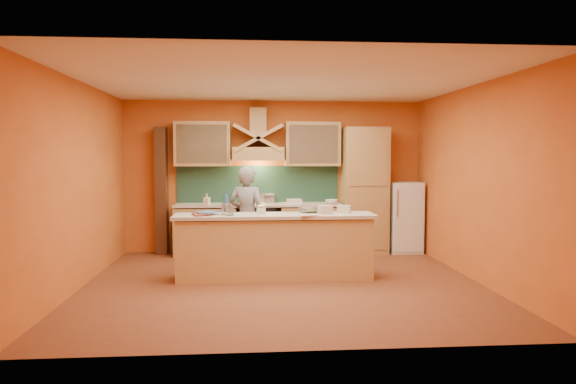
{
  "coord_description": "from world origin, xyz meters",
  "views": [
    {
      "loc": [
        -0.47,
        -7.07,
        1.8
      ],
      "look_at": [
        0.14,
        0.9,
        1.22
      ],
      "focal_mm": 32.0,
      "sensor_mm": 36.0,
      "label": 1
    }
  ],
  "objects": [
    {
      "name": "fridge",
      "position": [
        2.4,
        2.2,
        0.65
      ],
      "size": [
        0.58,
        0.6,
        1.3
      ],
      "primitive_type": "cube",
      "color": "white",
      "rests_on": "floor"
    },
    {
      "name": "range_hood",
      "position": [
        -0.3,
        2.25,
        1.82
      ],
      "size": [
        0.92,
        0.5,
        0.24
      ],
      "primitive_type": "cube",
      "color": "tan",
      "rests_on": "wall_back"
    },
    {
      "name": "soap_bottle_b",
      "position": [
        -0.88,
        2.01,
        1.05
      ],
      "size": [
        0.14,
        0.14,
        0.25
      ],
      "primitive_type": "imported",
      "rotation": [
        0.0,
        0.0,
        0.64
      ],
      "color": "#305685",
      "rests_on": "counter_top"
    },
    {
      "name": "pot_large",
      "position": [
        -0.43,
        2.16,
        0.97
      ],
      "size": [
        0.24,
        0.24,
        0.14
      ],
      "primitive_type": "cylinder",
      "rotation": [
        0.0,
        0.0,
        -0.01
      ],
      "color": "#B4B5BC",
      "rests_on": "stove"
    },
    {
      "name": "island_top",
      "position": [
        -0.1,
        0.3,
        0.92
      ],
      "size": [
        2.9,
        0.62,
        0.05
      ],
      "primitive_type": "cube",
      "color": "beige",
      "rests_on": "island_body"
    },
    {
      "name": "grocery_bag_b",
      "position": [
        0.93,
        0.38,
        1.0
      ],
      "size": [
        0.22,
        0.2,
        0.11
      ],
      "primitive_type": "cube",
      "rotation": [
        0.0,
        0.0,
        -0.34
      ],
      "color": "beige",
      "rests_on": "island_top"
    },
    {
      "name": "jar_small",
      "position": [
        -0.74,
        0.17,
        1.02
      ],
      "size": [
        0.13,
        0.13,
        0.15
      ],
      "primitive_type": "cylinder",
      "rotation": [
        0.0,
        0.0,
        0.16
      ],
      "color": "silver",
      "rests_on": "island_top"
    },
    {
      "name": "upper_cabinet_right",
      "position": [
        0.7,
        2.33,
        2.0
      ],
      "size": [
        1.0,
        0.35,
        0.8
      ],
      "primitive_type": "cube",
      "color": "tan",
      "rests_on": "wall_back"
    },
    {
      "name": "jar_large",
      "position": [
        -0.8,
        0.33,
        1.03
      ],
      "size": [
        0.15,
        0.15,
        0.17
      ],
      "primitive_type": "cylinder",
      "rotation": [
        0.0,
        0.0,
        -0.08
      ],
      "color": "silver",
      "rests_on": "island_top"
    },
    {
      "name": "base_cabinet_right",
      "position": [
        0.65,
        2.2,
        0.43
      ],
      "size": [
        1.1,
        0.6,
        0.86
      ],
      "primitive_type": "cube",
      "color": "tan",
      "rests_on": "floor"
    },
    {
      "name": "book_lower",
      "position": [
        -1.26,
        0.22,
        0.96
      ],
      "size": [
        0.3,
        0.36,
        0.03
      ],
      "primitive_type": "imported",
      "rotation": [
        0.0,
        0.0,
        0.26
      ],
      "color": "#B2513F",
      "rests_on": "island_top"
    },
    {
      "name": "upper_cabinet_left",
      "position": [
        -1.3,
        2.33,
        2.0
      ],
      "size": [
        1.0,
        0.35,
        0.8
      ],
      "primitive_type": "cube",
      "color": "tan",
      "rests_on": "wall_back"
    },
    {
      "name": "backsplash",
      "position": [
        -0.3,
        2.48,
        1.25
      ],
      "size": [
        3.0,
        0.03,
        0.7
      ],
      "primitive_type": "cube",
      "color": "#1B3C2F",
      "rests_on": "wall_back"
    },
    {
      "name": "cloth",
      "position": [
        0.36,
        0.07,
        0.95
      ],
      "size": [
        0.28,
        0.23,
        0.02
      ],
      "primitive_type": "cube",
      "rotation": [
        0.0,
        0.0,
        0.22
      ],
      "color": "beige",
      "rests_on": "island_top"
    },
    {
      "name": "island_body",
      "position": [
        -0.1,
        0.3,
        0.44
      ],
      "size": [
        2.8,
        0.55,
        0.88
      ],
      "primitive_type": "cube",
      "color": "tan",
      "rests_on": "floor"
    },
    {
      "name": "counter_top",
      "position": [
        -0.3,
        2.2,
        0.9
      ],
      "size": [
        3.0,
        0.62,
        0.04
      ],
      "primitive_type": "cube",
      "color": "beige",
      "rests_on": "base_cabinet_left"
    },
    {
      "name": "grocery_bag_a",
      "position": [
        0.63,
        0.27,
        1.01
      ],
      "size": [
        0.22,
        0.19,
        0.12
      ],
      "primitive_type": "cube",
      "rotation": [
        0.0,
        0.0,
        0.24
      ],
      "color": "beige",
      "rests_on": "island_top"
    },
    {
      "name": "wall_back",
      "position": [
        0.0,
        2.5,
        1.4
      ],
      "size": [
        5.5,
        0.02,
        2.8
      ],
      "primitive_type": "cube",
      "color": "orange",
      "rests_on": "floor"
    },
    {
      "name": "wall_left",
      "position": [
        -2.75,
        0.0,
        1.4
      ],
      "size": [
        0.02,
        5.0,
        2.8
      ],
      "primitive_type": "cube",
      "color": "orange",
      "rests_on": "floor"
    },
    {
      "name": "kitchen_scale",
      "position": [
        -0.3,
        0.38,
        1.0
      ],
      "size": [
        0.13,
        0.13,
        0.1
      ],
      "primitive_type": "cube",
      "rotation": [
        0.0,
        0.0,
        0.08
      ],
      "color": "silver",
      "rests_on": "island_top"
    },
    {
      "name": "dish_rack",
      "position": [
        0.34,
        2.06,
        0.96
      ],
      "size": [
        0.27,
        0.22,
        0.09
      ],
      "primitive_type": "cube",
      "rotation": [
        0.0,
        0.0,
        0.11
      ],
      "color": "silver",
      "rests_on": "counter_top"
    },
    {
      "name": "soap_bottle_a",
      "position": [
        -1.21,
        1.95,
        1.02
      ],
      "size": [
        0.12,
        0.12,
        0.21
      ],
      "primitive_type": "imported",
      "rotation": [
        0.0,
        0.0,
        -0.41
      ],
      "color": "silver",
      "rests_on": "counter_top"
    },
    {
      "name": "bowl_back",
      "position": [
        1.02,
        2.11,
        0.96
      ],
      "size": [
        0.29,
        0.29,
        0.07
      ],
      "primitive_type": "imported",
      "rotation": [
        0.0,
        0.0,
        -0.33
      ],
      "color": "white",
      "rests_on": "counter_top"
    },
    {
      "name": "hood_chimney",
      "position": [
        -0.3,
        2.35,
        2.4
      ],
      "size": [
        0.3,
        0.3,
        0.5
      ],
      "primitive_type": "cube",
      "color": "tan",
      "rests_on": "wall_back"
    },
    {
      "name": "pantry_column",
      "position": [
        1.65,
        2.2,
        1.15
      ],
      "size": [
        0.8,
        0.6,
        2.3
      ],
      "primitive_type": "cube",
      "color": "tan",
      "rests_on": "floor"
    },
    {
      "name": "pot_small",
      "position": [
        -0.09,
        2.27,
        0.97
      ],
      "size": [
        0.26,
        0.26,
        0.14
      ],
      "primitive_type": "cylinder",
      "rotation": [
        0.0,
        0.0,
        -0.38
      ],
      "color": "#AEAEB5",
      "rests_on": "stove"
    },
    {
      "name": "book_upper",
      "position": [
        -1.17,
        0.35,
        0.98
      ],
      "size": [
        0.38,
        0.4,
        0.02
      ],
      "primitive_type": "imported",
      "rotation": [
        0.0,
        0.0,
        -0.55
      ],
      "color": "#426493",
      "rests_on": "island_top"
    },
    {
      "name": "floor",
      "position": [
        0.0,
        0.0,
        0.0
      ],
      "size": [
        5.5,
        5.0,
        0.01
      ],
      "primitive_type": "cube",
      "color": "brown",
      "rests_on": "ground"
    },
    {
      "name": "trim_column_left",
      "position": [
        -2.05,
        2.35,
        1.15
      ],
      "size": [
        0.2,
        0.3,
        2.3
      ],
      "primitive_type": "cube",
      "color": "#472816",
      "rests_on": "floor"
    },
    {
      "name": "stove",
      "position": [
        -0.3,
        2.2,
        0.45
      ],
      "size": [
        0.6,
        0.58,
        0.9
      ],
      "primitive_type": "cube",
      "color": "black",
      "rests_on": "floor"
    },
    {
      "name": "ceiling",
      "position": [
        0.0,
        0.0,
        2.8
      ],
      "size": [
        5.5,
        5.0,
        0.01
      ],
      "primitive_type": "cube",
      "color": "white",
      "rests_on": "wall_back"
    },
    {
      "name": "wall_right",
      "position": [
        2.75,
        0.0,
        1.4
      ],
      "size": [
        0.02,
        5.0,
        2.8
      ],
      "primitive_type": "cube",
      "color": "orange",
      "rests_on": "floor"
    },
    {
      "name": "base_cabinet_left",
      "position": [
        -1.25,
        2.2,
        0.43
      ],
      "size": [
        1.1,
        0.6,
        0.86
      ],
      "primitive_type": "cube",
      "color": "tan",
      "rests_on": "floor"
    },
    {
      "name": "person",
      "position": [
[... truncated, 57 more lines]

